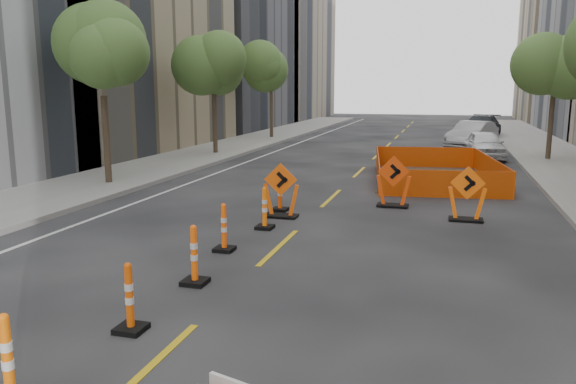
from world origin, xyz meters
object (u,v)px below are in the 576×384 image
(chevron_sign_right, at_px, (467,194))
(parked_car_near, at_px, (485,145))
(channelizer_2, at_px, (129,297))
(parked_car_far, at_px, (481,127))
(channelizer_5, at_px, (265,208))
(parked_car_mid, at_px, (472,135))
(channelizer_6, at_px, (280,192))
(channelizer_1, at_px, (7,360))
(channelizer_3, at_px, (194,255))
(chevron_sign_left, at_px, (281,190))
(chevron_sign_center, at_px, (393,181))
(channelizer_4, at_px, (224,227))

(chevron_sign_right, height_order, parked_car_near, chevron_sign_right)
(channelizer_2, xyz_separation_m, chevron_sign_right, (5.02, 8.79, 0.22))
(parked_car_near, distance_m, parked_car_far, 12.31)
(channelizer_5, height_order, parked_car_mid, parked_car_mid)
(chevron_sign_right, distance_m, parked_car_mid, 19.76)
(channelizer_5, xyz_separation_m, parked_car_mid, (5.86, 22.08, 0.25))
(parked_car_far, bearing_deg, channelizer_2, -89.62)
(channelizer_6, distance_m, parked_car_far, 28.01)
(channelizer_1, distance_m, parked_car_near, 26.39)
(chevron_sign_right, height_order, parked_car_mid, parked_car_mid)
(parked_car_mid, height_order, parked_car_far, parked_car_far)
(channelizer_1, xyz_separation_m, channelizer_2, (0.25, 2.15, -0.03))
(channelizer_3, relative_size, channelizer_5, 1.03)
(channelizer_3, height_order, parked_car_mid, parked_car_mid)
(channelizer_6, xyz_separation_m, chevron_sign_left, (0.26, -0.76, 0.21))
(channelizer_6, bearing_deg, parked_car_near, 66.27)
(channelizer_6, height_order, parked_car_far, parked_car_far)
(parked_car_near, bearing_deg, chevron_sign_left, -118.30)
(channelizer_5, xyz_separation_m, chevron_sign_right, (5.03, 2.34, 0.21))
(chevron_sign_right, bearing_deg, parked_car_near, 82.11)
(channelizer_6, relative_size, parked_car_near, 0.27)
(channelizer_6, distance_m, chevron_sign_right, 5.27)
(channelizer_3, bearing_deg, channelizer_6, 92.47)
(channelizer_5, height_order, channelizer_6, channelizer_6)
(chevron_sign_center, relative_size, parked_car_far, 0.28)
(channelizer_1, bearing_deg, parked_car_near, 75.69)
(chevron_sign_left, height_order, chevron_sign_center, chevron_sign_center)
(parked_car_near, relative_size, parked_car_mid, 0.85)
(parked_car_near, bearing_deg, channelizer_6, -120.16)
(chevron_sign_left, bearing_deg, channelizer_4, -101.85)
(channelizer_5, height_order, parked_car_far, parked_car_far)
(chevron_sign_right, bearing_deg, chevron_sign_center, 144.95)
(channelizer_1, height_order, chevron_sign_left, chevron_sign_left)
(channelizer_6, height_order, parked_car_mid, parked_car_mid)
(chevron_sign_right, height_order, parked_car_far, parked_car_far)
(channelizer_1, distance_m, chevron_sign_right, 12.14)
(channelizer_6, relative_size, chevron_sign_right, 0.75)
(channelizer_1, relative_size, channelizer_6, 1.00)
(chevron_sign_center, distance_m, parked_car_mid, 18.65)
(parked_car_near, bearing_deg, channelizer_5, -116.75)
(parked_car_far, bearing_deg, channelizer_6, -93.35)
(channelizer_1, height_order, parked_car_mid, parked_car_mid)
(chevron_sign_left, bearing_deg, channelizer_1, -98.98)
(chevron_sign_center, distance_m, parked_car_near, 13.73)
(parked_car_near, distance_m, parked_car_mid, 5.13)
(channelizer_1, distance_m, channelizer_6, 10.75)
(channelizer_2, xyz_separation_m, channelizer_5, (-0.01, 6.45, 0.01))
(channelizer_4, bearing_deg, chevron_sign_center, 61.42)
(channelizer_5, bearing_deg, channelizer_3, -89.37)
(channelizer_5, xyz_separation_m, chevron_sign_left, (0.03, 1.39, 0.22))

